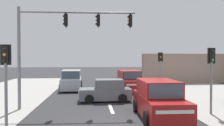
% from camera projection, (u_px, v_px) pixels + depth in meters
% --- Properties ---
extents(ground_plane, '(140.00, 140.00, 0.00)m').
position_uv_depth(ground_plane, '(117.00, 124.00, 9.99)').
color(ground_plane, '#28282B').
extents(lane_dash_mid, '(0.20, 2.40, 0.01)m').
position_uv_depth(lane_dash_mid, '(111.00, 109.00, 12.98)').
color(lane_dash_mid, silver).
rests_on(lane_dash_mid, ground).
extents(lane_dash_far, '(0.20, 2.40, 0.01)m').
position_uv_depth(lane_dash_far, '(106.00, 95.00, 17.95)').
color(lane_dash_far, silver).
rests_on(lane_dash_far, ground).
extents(traffic_signal_mast, '(6.89, 0.60, 6.00)m').
position_uv_depth(traffic_signal_mast, '(60.00, 35.00, 12.80)').
color(traffic_signal_mast, slate).
rests_on(traffic_signal_mast, ground).
extents(pedestal_signal_right_kerb, '(0.44, 0.29, 3.56)m').
position_uv_depth(pedestal_signal_right_kerb, '(211.00, 69.00, 11.62)').
color(pedestal_signal_right_kerb, slate).
rests_on(pedestal_signal_right_kerb, ground).
extents(pedestal_signal_left_kerb, '(0.44, 0.29, 3.56)m').
position_uv_depth(pedestal_signal_left_kerb, '(6.00, 72.00, 8.92)').
color(pedestal_signal_left_kerb, slate).
rests_on(pedestal_signal_left_kerb, ground).
extents(pedestal_signal_far_median, '(0.44, 0.30, 3.56)m').
position_uv_depth(pedestal_signal_far_median, '(160.00, 65.00, 19.91)').
color(pedestal_signal_far_median, slate).
rests_on(pedestal_signal_far_median, ground).
extents(shopfront_wall_far, '(12.00, 1.00, 3.60)m').
position_uv_depth(shopfront_wall_far, '(190.00, 68.00, 26.90)').
color(shopfront_wall_far, gray).
rests_on(shopfront_wall_far, ground).
extents(suv_crossing_left, '(2.21, 4.61, 1.90)m').
position_uv_depth(suv_crossing_left, '(71.00, 80.00, 21.07)').
color(suv_crossing_left, '#A3A8AD').
rests_on(suv_crossing_left, ground).
extents(hatchback_receding_far, '(3.68, 1.86, 1.53)m').
position_uv_depth(hatchback_receding_far, '(106.00, 91.00, 15.38)').
color(hatchback_receding_far, slate).
rests_on(hatchback_receding_far, ground).
extents(suv_kerbside_parked, '(2.26, 4.63, 1.90)m').
position_uv_depth(suv_kerbside_parked, '(129.00, 81.00, 20.12)').
color(suv_kerbside_parked, maroon).
rests_on(suv_kerbside_parked, ground).
extents(suv_oncoming_near, '(2.16, 4.59, 1.90)m').
position_uv_depth(suv_oncoming_near, '(159.00, 100.00, 10.96)').
color(suv_oncoming_near, maroon).
rests_on(suv_oncoming_near, ground).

